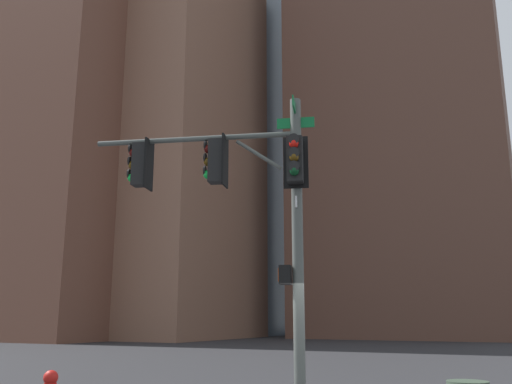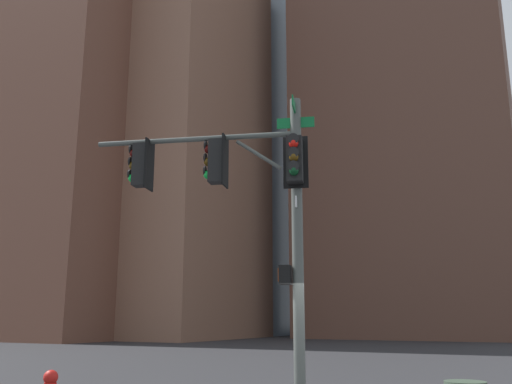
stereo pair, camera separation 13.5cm
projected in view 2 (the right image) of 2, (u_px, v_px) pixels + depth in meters
name	position (u px, v px, depth m)	size (l,w,h in m)	color
signal_pole_assembly	(248.00, 193.00, 12.11)	(4.88, 2.06, 6.60)	#4C514C
building_brick_nearside	(56.00, 150.00, 54.29)	(20.99, 14.99, 35.97)	brown
building_brick_midblock	(135.00, 150.00, 57.27)	(23.89, 15.82, 37.67)	#845B47
building_glass_tower	(207.00, 13.00, 75.39)	(24.76, 23.83, 84.99)	#7A99B2
building_brick_farside	(406.00, 122.00, 56.46)	(19.75, 15.20, 42.77)	brown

